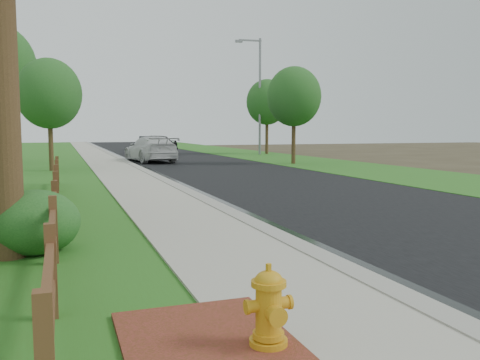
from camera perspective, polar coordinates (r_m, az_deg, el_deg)
name	(u,v)px	position (r m, az deg, el deg)	size (l,w,h in m)	color
ground	(359,298)	(6.68, 13.25, -12.77)	(120.00, 120.00, 0.00)	#362E1D
road	(167,155)	(41.16, -8.19, 2.75)	(8.00, 90.00, 0.02)	black
curb	(113,156)	(40.54, -14.02, 2.66)	(0.40, 90.00, 0.12)	#9C9A8E
wet_gutter	(118,156)	(40.58, -13.53, 2.62)	(0.50, 90.00, 0.00)	black
sidewalk	(96,156)	(40.44, -15.86, 2.59)	(2.20, 90.00, 0.10)	#ABA895
grass_strip	(70,157)	(40.37, -18.55, 2.48)	(1.60, 90.00, 0.06)	#2D611B
verge_far	(248,154)	(43.05, 0.87, 2.94)	(6.00, 90.00, 0.04)	#2D611B
brick_patch	(213,353)	(4.93, -3.03, -18.78)	(1.60, 2.40, 0.11)	brown
ranch_fence	(55,197)	(11.80, -20.01, -1.85)	(0.12, 16.92, 1.10)	#4E371A
fire_hydrant	(269,308)	(4.83, 3.26, -14.20)	(0.50, 0.40, 0.78)	gold
white_suv	(151,149)	(33.10, -10.00, 3.44)	(2.28, 5.62, 1.63)	silver
dark_car_mid	(153,144)	(43.27, -9.75, 3.99)	(1.99, 4.93, 1.68)	black
dark_car_far	(147,143)	(51.39, -10.42, 4.08)	(1.49, 4.26, 1.40)	black
streetlight	(258,89)	(41.86, 2.01, 10.13)	(2.17, 0.39, 9.40)	gray
shrub_a	(35,223)	(9.16, -22.01, -4.45)	(1.46, 1.46, 1.10)	#1C4E1B
tree_near_left	(49,94)	(27.04, -20.65, 9.05)	(3.15, 3.15, 5.59)	#3C2B18
tree_near_right	(294,97)	(30.83, 6.08, 9.28)	(3.24, 3.24, 5.83)	#3C2B18
tree_mid_right	(267,102)	(43.05, 3.05, 8.72)	(3.46, 3.46, 6.28)	#3C2B18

